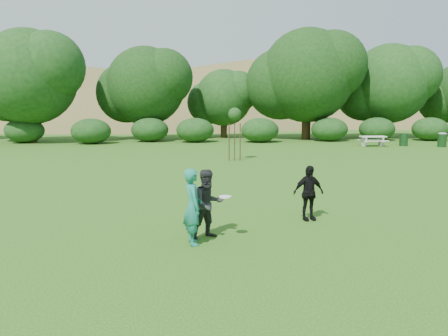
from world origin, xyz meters
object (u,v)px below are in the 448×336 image
object	(u,v)px
trash_can_near	(404,140)
trash_can_lidded	(442,139)
player_teal	(193,207)
player_grey	(208,204)
sapling	(235,116)
picnic_table	(373,139)
player_black	(308,193)

from	to	relation	value
trash_can_near	trash_can_lidded	bearing A→B (deg)	-24.96
player_teal	player_grey	xyz separation A→B (m)	(0.35, 0.41, -0.04)
player_grey	trash_can_lidded	bearing A→B (deg)	22.46
sapling	picnic_table	size ratio (longest dim) A/B	1.58
player_black	picnic_table	distance (m)	22.72
player_teal	trash_can_near	world-z (taller)	player_teal
player_black	picnic_table	bearing A→B (deg)	50.92
trash_can_near	player_black	bearing A→B (deg)	-123.77
trash_can_near	sapling	xyz separation A→B (m)	(-13.64, -7.47, 1.97)
trash_can_lidded	trash_can_near	bearing A→B (deg)	155.04
player_teal	sapling	distance (m)	14.60
player_grey	player_black	xyz separation A→B (m)	(2.67, 1.27, -0.06)
trash_can_lidded	picnic_table	bearing A→B (deg)	168.69
player_teal	player_grey	size ratio (longest dim) A/B	1.06
trash_can_lidded	player_grey	bearing A→B (deg)	-132.32
player_black	trash_can_lidded	bearing A→B (deg)	40.03
player_teal	picnic_table	world-z (taller)	player_teal
player_teal	trash_can_near	size ratio (longest dim) A/B	1.80
picnic_table	trash_can_lidded	distance (m)	4.88
picnic_table	trash_can_lidded	xyz separation A→B (m)	(4.79, -0.96, 0.02)
player_black	picnic_table	size ratio (longest dim) A/B	0.79
player_black	sapling	xyz separation A→B (m)	(-0.25, 12.57, 1.71)
player_grey	picnic_table	size ratio (longest dim) A/B	0.85
trash_can_near	picnic_table	bearing A→B (deg)	-176.96
picnic_table	trash_can_lidded	size ratio (longest dim) A/B	1.71
player_teal	player_black	bearing A→B (deg)	-71.88
trash_can_near	player_grey	bearing A→B (deg)	-127.03
trash_can_near	picnic_table	world-z (taller)	trash_can_near
trash_can_near	trash_can_lidded	distance (m)	2.58
player_teal	player_black	world-z (taller)	player_teal
player_teal	player_black	distance (m)	3.46
trash_can_near	sapling	size ratio (longest dim) A/B	0.32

